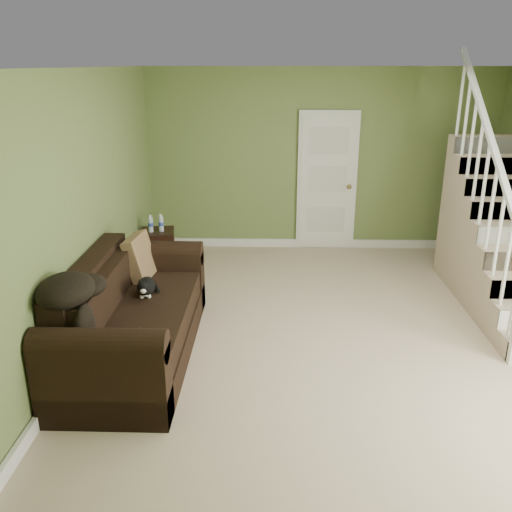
# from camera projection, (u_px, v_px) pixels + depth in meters

# --- Properties ---
(floor) EXTENTS (5.00, 5.50, 0.01)m
(floor) POSITION_uv_depth(u_px,v_px,m) (337.00, 330.00, 5.67)
(floor) COLOR tan
(floor) RESTS_ON ground
(ceiling) EXTENTS (5.00, 5.50, 0.01)m
(ceiling) POSITION_uv_depth(u_px,v_px,m) (352.00, 67.00, 4.80)
(ceiling) COLOR white
(ceiling) RESTS_ON wall_back
(wall_back) EXTENTS (5.00, 0.04, 2.60)m
(wall_back) POSITION_uv_depth(u_px,v_px,m) (321.00, 161.00, 7.83)
(wall_back) COLOR olive
(wall_back) RESTS_ON floor
(wall_front) EXTENTS (5.00, 0.04, 2.60)m
(wall_front) POSITION_uv_depth(u_px,v_px,m) (414.00, 352.00, 2.65)
(wall_front) COLOR olive
(wall_front) RESTS_ON floor
(wall_left) EXTENTS (0.04, 5.50, 2.60)m
(wall_left) POSITION_uv_depth(u_px,v_px,m) (89.00, 208.00, 5.31)
(wall_left) COLOR olive
(wall_left) RESTS_ON floor
(baseboard_back) EXTENTS (5.00, 0.04, 0.12)m
(baseboard_back) POSITION_uv_depth(u_px,v_px,m) (318.00, 243.00, 8.21)
(baseboard_back) COLOR white
(baseboard_back) RESTS_ON floor
(baseboard_left) EXTENTS (0.04, 5.50, 0.12)m
(baseboard_left) POSITION_uv_depth(u_px,v_px,m) (104.00, 321.00, 5.72)
(baseboard_left) COLOR white
(baseboard_left) RESTS_ON floor
(door) EXTENTS (0.86, 0.12, 2.02)m
(door) POSITION_uv_depth(u_px,v_px,m) (327.00, 182.00, 7.88)
(door) COLOR white
(door) RESTS_ON floor
(staircase) EXTENTS (1.00, 2.51, 2.82)m
(staircase) POSITION_uv_depth(u_px,v_px,m) (502.00, 244.00, 6.31)
(staircase) COLOR tan
(staircase) RESTS_ON floor
(sofa) EXTENTS (1.02, 2.35, 0.93)m
(sofa) POSITION_uv_depth(u_px,v_px,m) (130.00, 320.00, 5.09)
(sofa) COLOR black
(sofa) RESTS_ON floor
(side_table) EXTENTS (0.51, 0.51, 0.76)m
(side_table) POSITION_uv_depth(u_px,v_px,m) (158.00, 249.00, 7.31)
(side_table) COLOR black
(side_table) RESTS_ON floor
(cat) EXTENTS (0.24, 0.47, 0.23)m
(cat) POSITION_uv_depth(u_px,v_px,m) (146.00, 287.00, 5.24)
(cat) COLOR black
(cat) RESTS_ON sofa
(banana) EXTENTS (0.16, 0.18, 0.05)m
(banana) POSITION_uv_depth(u_px,v_px,m) (133.00, 335.00, 4.44)
(banana) COLOR gold
(banana) RESTS_ON sofa
(throw_pillow) EXTENTS (0.28, 0.51, 0.50)m
(throw_pillow) POSITION_uv_depth(u_px,v_px,m) (140.00, 258.00, 5.68)
(throw_pillow) COLOR #533221
(throw_pillow) RESTS_ON sofa
(throw_blanket) EXTENTS (0.53, 0.64, 0.24)m
(throw_blanket) POSITION_uv_depth(u_px,v_px,m) (65.00, 290.00, 4.23)
(throw_blanket) COLOR black
(throw_blanket) RESTS_ON sofa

